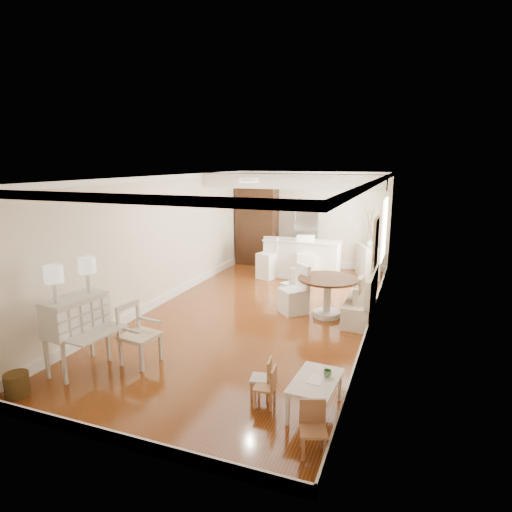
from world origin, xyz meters
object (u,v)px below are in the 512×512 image
Objects in this scene: secretary_bureau at (77,333)px; fridge at (318,239)px; slip_chair_far at (292,283)px; pantry_cabinet at (257,227)px; gustavian_armchair at (140,335)px; kids_table at (315,396)px; breakfast_counter at (302,259)px; kids_chair_c at (313,430)px; kids_chair_b at (261,378)px; wicker_basket at (17,385)px; bar_stool_right at (306,259)px; bar_stool_left at (267,258)px; sideboard at (368,261)px; dining_table at (327,297)px; kids_chair_a at (265,386)px; slip_chair_near at (294,289)px.

secretary_bureau is 7.63m from fridge.
pantry_cabinet is (-2.02, 3.13, 0.73)m from slip_chair_far.
kids_table is (2.85, -0.35, -0.25)m from gustavian_armchair.
kids_chair_c is at bearing -74.24° from breakfast_counter.
secretary_bureau is at bearing -94.96° from kids_chair_b.
fridge is (-1.76, 8.00, 0.60)m from kids_chair_c.
pantry_cabinet is at bearing -111.23° from slip_chair_far.
bar_stool_right is (2.23, 6.91, 0.44)m from wicker_basket.
fridge is at bearing 81.06° from secretary_bureau.
sideboard is at bearing 39.43° from bar_stool_left.
secretary_bureau is at bearing -130.61° from dining_table.
kids_chair_b is 1.28m from kids_chair_c.
sideboard reaches higher than dining_table.
kids_chair_a reaches higher than kids_table.
sideboard is (1.11, 3.45, -0.08)m from slip_chair_near.
slip_chair_near is (-1.41, 4.18, 0.21)m from kids_chair_c.
gustavian_armchair is 1.05× the size of sideboard.
kids_chair_c is 4.42m from slip_chair_near.
kids_table is at bearing -77.47° from fridge.
secretary_bureau is 4.76m from slip_chair_far.
kids_table is (3.85, 1.04, 0.06)m from wicker_basket.
sideboard is (-0.13, 6.84, 0.21)m from kids_table.
breakfast_counter reaches higher than kids_chair_b.
dining_table is 1.17× the size of slip_chair_near.
kids_table is at bearing -112.55° from sideboard.
kids_chair_b is at bearing -93.68° from dining_table.
bar_stool_right is (-0.86, 5.77, 0.32)m from kids_chair_b.
dining_table is 3.14m from bar_stool_left.
dining_table is 1.09× the size of bar_stool_left.
kids_table is at bearing 15.20° from wicker_basket.
kids_chair_b is 0.94× the size of kids_chair_c.
slip_chair_far is at bearing -179.67° from kids_chair_b.
slip_chair_far reaches higher than dining_table.
bar_stool_right is 2.39m from pantry_cabinet.
secretary_bureau is 0.97× the size of dining_table.
fridge reaches higher than gustavian_armchair.
dining_table is at bearing -52.29° from pantry_cabinet.
kids_chair_a is 0.66× the size of slip_chair_far.
kids_chair_b is 0.47× the size of dining_table.
fridge is (-0.84, 7.11, 0.62)m from kids_chair_b.
fridge is (-1.05, 3.79, 0.49)m from dining_table.
fridge reaches higher than kids_chair_c.
bar_stool_left is at bearing -108.39° from slip_chair_far.
secretary_bureau is 1.28× the size of sideboard.
dining_table is (0.09, 3.51, 0.13)m from kids_chair_a.
slip_chair_near is 3.62m from sideboard.
slip_chair_near reaches higher than slip_chair_far.
bar_stool_right is at bearing -90.80° from fridge.
kids_table is 4.37m from slip_chair_far.
secretary_bureau is 1.22× the size of gustavian_armchair.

